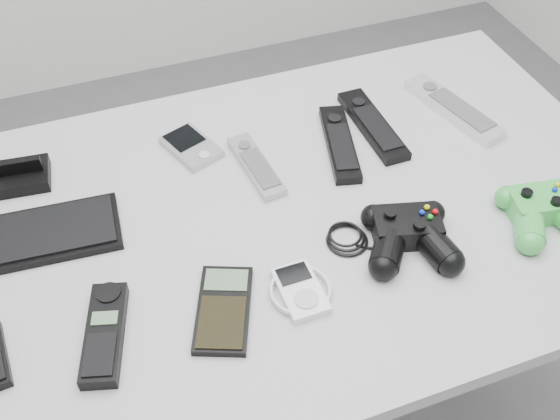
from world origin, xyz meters
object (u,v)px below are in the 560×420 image
object	(u,v)px
desk	(299,235)
calculator	(224,309)
remote_black_a	(340,143)
pda_keyboard	(29,237)
cordless_handset	(105,333)
controller_black	(409,233)
remote_silver_a	(256,165)
remote_black_b	(373,125)
remote_silver_b	(453,108)
pda	(191,146)
mp3_player	(300,290)
controller_green	(545,209)

from	to	relation	value
desk	calculator	xyz separation A→B (m)	(-0.19, -0.16, 0.08)
remote_black_a	desk	bearing A→B (deg)	-122.07
pda_keyboard	cordless_handset	world-z (taller)	cordless_handset
remote_black_a	controller_black	bearing A→B (deg)	-74.41
remote_black_a	calculator	world-z (taller)	remote_black_a
pda_keyboard	calculator	bearing A→B (deg)	-39.40
desk	controller_black	world-z (taller)	controller_black
remote_silver_a	cordless_handset	xyz separation A→B (m)	(-0.32, -0.27, 0.00)
desk	cordless_handset	size ratio (longest dim) A/B	7.31
calculator	desk	bearing A→B (deg)	63.26
desk	remote_silver_a	size ratio (longest dim) A/B	7.01
remote_silver_a	cordless_handset	size ratio (longest dim) A/B	1.04
remote_black_a	remote_black_b	size ratio (longest dim) A/B	0.96
cordless_handset	remote_silver_b	bearing A→B (deg)	37.45
desk	remote_black_a	xyz separation A→B (m)	(0.13, 0.12, 0.08)
remote_black_a	pda	bearing A→B (deg)	175.68
remote_black_a	calculator	distance (m)	0.42
remote_black_b	remote_silver_b	world-z (taller)	remote_silver_b
cordless_handset	pda_keyboard	bearing A→B (deg)	126.32
pda_keyboard	cordless_handset	size ratio (longest dim) A/B	1.76
mp3_player	controller_black	world-z (taller)	controller_black
remote_silver_b	calculator	bearing A→B (deg)	-165.90
calculator	pda	bearing A→B (deg)	104.54
cordless_handset	controller_green	size ratio (longest dim) A/B	1.06
desk	controller_black	distance (m)	0.21
remote_silver_b	mp3_player	bearing A→B (deg)	-159.25
pda	remote_silver_b	distance (m)	0.52
desk	remote_black_a	size ratio (longest dim) A/B	5.79
remote_black_a	calculator	bearing A→B (deg)	-123.58
controller_green	remote_silver_b	bearing A→B (deg)	97.75
pda_keyboard	remote_silver_b	xyz separation A→B (m)	(0.83, 0.06, 0.00)
remote_black_a	cordless_handset	size ratio (longest dim) A/B	1.26
controller_green	remote_silver_a	bearing A→B (deg)	155.08
desk	controller_black	size ratio (longest dim) A/B	4.67
remote_silver_a	remote_silver_b	world-z (taller)	remote_silver_b
remote_silver_b	calculator	distance (m)	0.64
pda_keyboard	calculator	xyz separation A→B (m)	(0.26, -0.25, -0.00)
remote_silver_b	remote_silver_a	bearing A→B (deg)	169.10
desk	cordless_handset	bearing A→B (deg)	-157.66
calculator	pda_keyboard	bearing A→B (deg)	158.48
mp3_player	remote_black_a	bearing A→B (deg)	55.82
desk	remote_silver_a	distance (m)	0.15
remote_silver_a	pda	bearing A→B (deg)	130.81
calculator	controller_black	size ratio (longest dim) A/B	0.59
cordless_handset	remote_black_a	bearing A→B (deg)	45.21
pda_keyboard	remote_silver_b	size ratio (longest dim) A/B	1.26
controller_green	remote_black_a	bearing A→B (deg)	139.94
pda	calculator	bearing A→B (deg)	-118.14
mp3_player	controller_green	bearing A→B (deg)	-0.16
pda_keyboard	remote_silver_a	world-z (taller)	remote_silver_a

